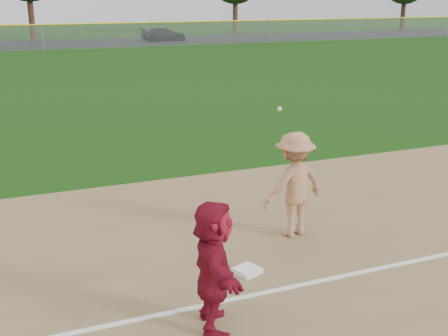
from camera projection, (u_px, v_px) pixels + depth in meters
name	position (u px, v px, depth m)	size (l,w,h in m)	color
ground	(258.00, 268.00, 9.27)	(160.00, 160.00, 0.00)	#143F0C
foul_line	(280.00, 289.00, 8.55)	(60.00, 0.10, 0.01)	white
parking_asphalt	(38.00, 44.00, 50.01)	(120.00, 10.00, 0.01)	black
first_base	(247.00, 270.00, 9.06)	(0.37, 0.37, 0.08)	white
base_runner	(214.00, 266.00, 7.34)	(1.68, 0.54, 1.82)	maroon
car_right	(163.00, 34.00, 53.30)	(1.75, 4.31, 1.25)	black
first_base_play	(294.00, 185.00, 10.25)	(1.37, 0.95, 2.55)	#9A9A9D
outfield_fence	(42.00, 25.00, 44.12)	(110.00, 0.12, 110.00)	#999EA0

